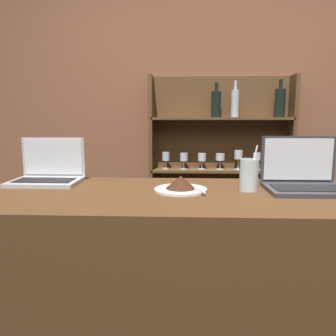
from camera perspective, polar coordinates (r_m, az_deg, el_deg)
name	(u,v)px	position (r m, az deg, el deg)	size (l,w,h in m)	color
bar_counter	(228,306)	(1.58, 10.33, -22.50)	(2.14, 0.67, 1.01)	#4C3019
back_wall	(208,114)	(2.72, 6.91, 9.29)	(7.00, 0.06, 2.70)	brown
back_shelf	(220,173)	(2.69, 9.12, -0.92)	(1.13, 0.18, 1.65)	brown
laptop_near	(48,173)	(1.69, -20.13, -0.82)	(0.32, 0.22, 0.21)	#ADADB2
laptop_far	(304,179)	(1.54, 22.53, -1.76)	(0.33, 0.25, 0.23)	#333338
cake_plate	(181,185)	(1.41, 2.24, -2.96)	(0.23, 0.23, 0.07)	silver
water_glass	(249,175)	(1.44, 13.91, -1.17)	(0.08, 0.08, 0.20)	silver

